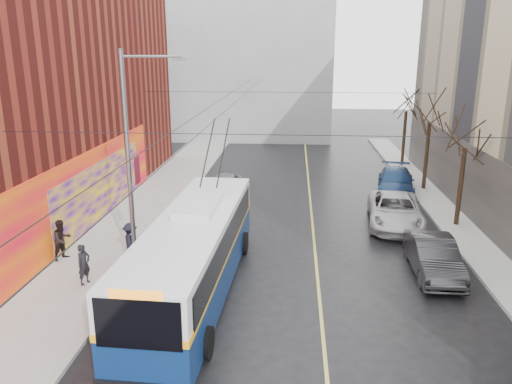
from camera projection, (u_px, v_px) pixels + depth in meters
sidewalk_left at (113, 244)px, 23.59m from camera, size 4.00×60.00×0.15m
sidewalk_right at (483, 255)px, 22.33m from camera, size 2.00×60.00×0.15m
lane_line at (314, 236)px, 24.82m from camera, size 0.12×50.00×0.01m
building_far at (235, 49)px, 52.59m from camera, size 20.50×12.10×18.00m
streetlight_pole at (132, 155)px, 20.22m from camera, size 2.65×0.60×9.00m
catenary_wires at (233, 108)px, 24.14m from camera, size 18.00×60.00×0.22m
tree_near at (467, 132)px, 24.81m from camera, size 3.20×3.20×6.40m
tree_mid at (431, 110)px, 31.45m from camera, size 3.20×3.20×6.68m
tree_far at (407, 101)px, 38.19m from camera, size 3.20×3.20×6.57m
pigeons_flying at (202, 107)px, 19.20m from camera, size 4.46×1.75×0.61m
trolleybus at (194, 253)px, 18.61m from camera, size 3.26×12.46×5.85m
parked_car_b at (434, 257)px, 20.45m from camera, size 1.71×4.71×1.54m
parked_car_c at (395, 210)px, 26.20m from camera, size 3.28×6.05×1.61m
parked_car_d at (396, 182)px, 31.99m from camera, size 3.11×5.76×1.59m
following_car at (223, 187)px, 30.94m from camera, size 2.26×4.62×1.52m
pedestrian_a at (84, 264)px, 19.27m from camera, size 0.59×0.70×1.62m
pedestrian_b at (62, 240)px, 21.56m from camera, size 1.02×1.09×1.78m
pedestrian_c at (131, 242)px, 21.44m from camera, size 1.03×1.25×1.69m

